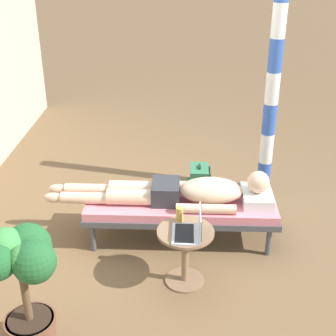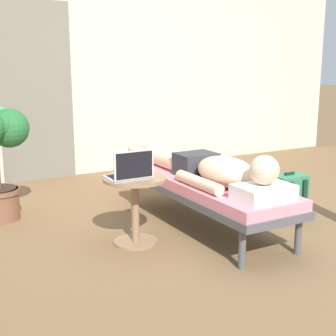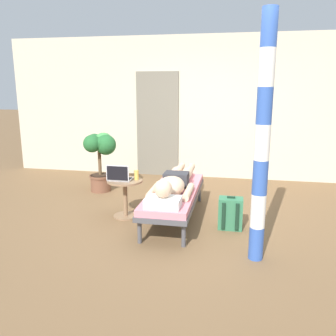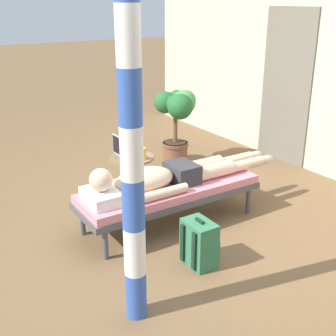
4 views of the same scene
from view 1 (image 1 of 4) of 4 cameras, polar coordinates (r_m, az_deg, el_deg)
ground_plane at (r=5.06m, az=1.52°, el=-6.78°), size 40.00×40.00×0.00m
lounge_chair at (r=4.71m, az=1.53°, el=-4.61°), size 0.61×1.85×0.42m
person_reclining at (r=4.62m, az=2.08°, el=-2.80°), size 0.53×2.17×0.32m
side_table at (r=4.14m, az=2.04°, el=-9.31°), size 0.48×0.48×0.52m
laptop at (r=3.96m, az=2.83°, el=-7.18°), size 0.31×0.24×0.23m
drink_glass at (r=4.14m, az=1.37°, el=-5.46°), size 0.06×0.06×0.13m
backpack at (r=5.44m, az=3.61°, el=-1.88°), size 0.30×0.26×0.42m
potted_plant at (r=3.49m, az=-16.96°, el=-11.48°), size 0.53×0.57×1.00m
porch_post at (r=5.38m, az=12.17°, el=9.18°), size 0.15×0.15×2.46m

